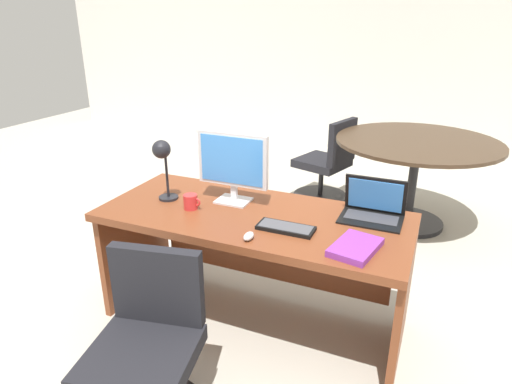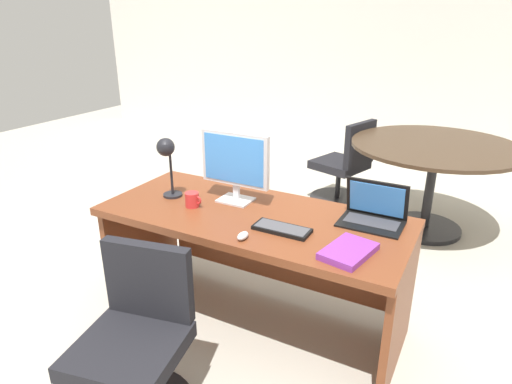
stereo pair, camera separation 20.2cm
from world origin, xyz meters
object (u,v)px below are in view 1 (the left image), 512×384
Objects in this scene: coffee_mug at (191,202)px; meeting_chair_near at (327,168)px; desk_lamp at (163,157)px; laptop at (373,205)px; mouse at (249,236)px; book at (355,247)px; desk at (256,240)px; office_chair at (148,360)px; monitor at (233,163)px; keyboard at (286,228)px; meeting_table at (415,161)px.

meeting_chair_near is (0.26, 2.18, -0.43)m from coffee_mug.
laptop is at bearing 12.05° from desk_lamp.
mouse is 0.53m from book.
desk is 0.70m from book.
desk is at bearing 80.48° from office_chair.
desk_lamp is 3.56× the size of coffee_mug.
monitor is 0.54× the size of office_chair.
book is at bearing -6.79° from coffee_mug.
keyboard is at bearing 52.75° from mouse.
book is at bearing -72.42° from meeting_chair_near.
meeting_table is at bearing 73.27° from mouse.
desk is at bearing -87.09° from meeting_chair_near.
laptop is 0.75m from mouse.
office_chair is (-0.15, -0.90, -0.21)m from desk.
desk is 0.48m from monitor.
book is 0.36× the size of meeting_chair_near.
meeting_table is at bearing 75.50° from keyboard.
mouse is at bearing -55.22° from monitor.
meeting_chair_near reaches higher than keyboard.
laptop is (0.82, 0.11, -0.18)m from monitor.
coffee_mug reaches higher than office_chair.
desk is 5.83× the size of keyboard.
monitor is at bearing 150.90° from keyboard.
desk_lamp reaches higher than meeting_table.
laptop reaches higher than mouse.
laptop is 1.62m from meeting_table.
mouse is 0.77× the size of coffee_mug.
mouse is 0.10× the size of meeting_chair_near.
office_chair is (-0.77, -0.66, -0.42)m from book.
desk is 0.94m from office_chair.
meeting_chair_near is at bearing 111.48° from laptop.
meeting_chair_near is (-0.74, 1.88, -0.46)m from laptop.
meeting_chair_near is (0.47, 2.13, -0.66)m from desk_lamp.
desk is 0.71m from laptop.
desk_lamp is 0.32m from coffee_mug.
coffee_mug is 0.13× the size of meeting_chair_near.
meeting_chair_near is at bearing 162.59° from meeting_table.
book is at bearing -21.05° from desk.
coffee_mug is 0.13× the size of office_chair.
meeting_table reaches higher than book.
monitor is 0.90m from book.
office_chair is at bearing -90.90° from meeting_chair_near.
coffee_mug is at bearing -161.47° from desk.
monitor reaches higher than book.
meeting_chair_near reaches higher than desk.
coffee_mug is at bearing 105.37° from office_chair.
coffee_mug reaches higher than book.
desk_lamp is at bearing -102.41° from meeting_chair_near.
meeting_chair_near is (-0.10, 2.06, -0.20)m from desk.
desk is 2.07× the size of meeting_chair_near.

